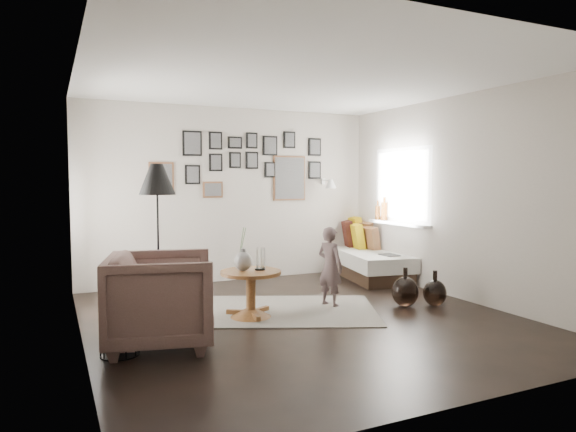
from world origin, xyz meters
name	(u,v)px	position (x,y,z in m)	size (l,w,h in m)	color
ground	(303,319)	(0.00, 0.00, 0.00)	(4.80, 4.80, 0.00)	black
wall_back	(232,195)	(0.00, 2.40, 1.30)	(4.50, 4.50, 0.00)	#AEA598
wall_front	(467,214)	(0.00, -2.40, 1.30)	(4.50, 4.50, 0.00)	#AEA598
wall_left	(79,205)	(-2.25, 0.00, 1.30)	(4.80, 4.80, 0.00)	#AEA598
wall_right	(462,198)	(2.25, 0.00, 1.30)	(4.80, 4.80, 0.00)	#AEA598
ceiling	(304,79)	(0.00, 0.00, 2.60)	(4.80, 4.80, 0.00)	white
door_left	(76,223)	(-2.23, 1.20, 1.05)	(0.00, 2.14, 2.14)	white
window_right	(392,219)	(2.18, 1.34, 0.93)	(0.15, 1.32, 1.30)	white
gallery_wall	(250,165)	(0.29, 2.38, 1.74)	(2.74, 0.03, 1.08)	brown
wall_sconce	(330,184)	(1.55, 2.13, 1.46)	(0.18, 0.36, 0.16)	white
rug	(286,310)	(-0.02, 0.39, 0.01)	(2.06, 1.44, 0.01)	beige
pedestal_table	(251,296)	(-0.51, 0.28, 0.24)	(0.67, 0.67, 0.53)	brown
vase	(243,258)	(-0.59, 0.30, 0.67)	(0.19, 0.19, 0.48)	black
candles	(260,259)	(-0.40, 0.28, 0.65)	(0.11, 0.11, 0.25)	black
daybed	(365,258)	(2.00, 1.81, 0.29)	(1.13, 1.96, 0.91)	black
magazine_on_daybed	(389,255)	(2.00, 1.17, 0.43)	(0.20, 0.28, 0.01)	black
armchair	(161,299)	(-1.59, -0.27, 0.43)	(0.92, 0.95, 0.86)	brown
armchair_cushion	(163,293)	(-1.56, -0.22, 0.48)	(0.39, 0.39, 0.10)	beige
floor_lamp	(157,185)	(-1.41, 0.78, 1.47)	(0.40, 0.40, 1.70)	black
magazine_basket	(120,333)	(-1.97, -0.37, 0.20)	(0.36, 0.36, 0.40)	black
demijohn_large	(405,292)	(1.35, -0.05, 0.18)	(0.32, 0.32, 0.48)	black
demijohn_small	(435,293)	(1.70, -0.17, 0.16)	(0.28, 0.28, 0.43)	black
child	(330,267)	(0.55, 0.37, 0.48)	(0.35, 0.23, 0.96)	#574545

